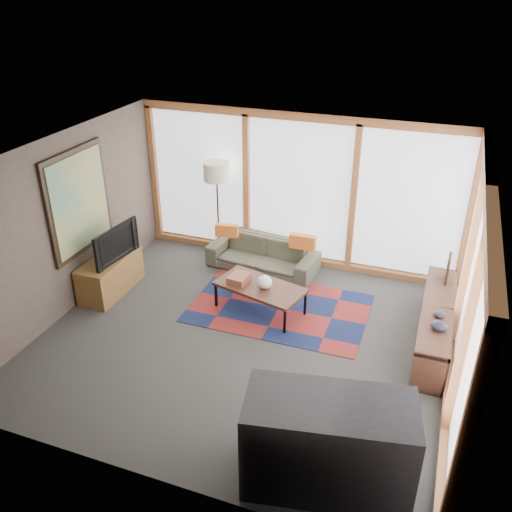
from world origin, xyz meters
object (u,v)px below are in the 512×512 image
(bookshelf, at_px, (435,324))
(coffee_table, at_px, (260,298))
(sofa, at_px, (263,255))
(floor_lamp, at_px, (218,211))
(bar_counter, at_px, (328,444))
(tv_console, at_px, (111,275))
(television, at_px, (112,243))

(bookshelf, bearing_deg, coffee_table, -177.76)
(sofa, distance_m, floor_lamp, 1.08)
(bookshelf, height_order, bar_counter, bar_counter)
(tv_console, bearing_deg, bar_counter, -30.59)
(floor_lamp, bearing_deg, bookshelf, -18.91)
(bookshelf, distance_m, bar_counter, 2.89)
(tv_console, distance_m, television, 0.57)
(coffee_table, relative_size, television, 1.36)
(sofa, relative_size, television, 1.93)
(coffee_table, bearing_deg, bookshelf, 2.24)
(bookshelf, bearing_deg, sofa, 158.63)
(sofa, bearing_deg, coffee_table, -66.69)
(sofa, xyz_separation_m, floor_lamp, (-0.88, 0.16, 0.60))
(floor_lamp, distance_m, television, 1.94)
(floor_lamp, distance_m, bookshelf, 4.01)
(bar_counter, bearing_deg, television, 137.98)
(bookshelf, xyz_separation_m, bar_counter, (-0.84, -2.76, 0.23))
(coffee_table, bearing_deg, television, -173.96)
(coffee_table, relative_size, bar_counter, 0.81)
(floor_lamp, relative_size, bookshelf, 0.77)
(sofa, relative_size, coffee_table, 1.42)
(sofa, bearing_deg, bar_counter, -56.66)
(floor_lamp, relative_size, television, 1.82)
(bookshelf, height_order, television, television)
(floor_lamp, relative_size, tv_console, 1.50)
(coffee_table, distance_m, bookshelf, 2.49)
(floor_lamp, bearing_deg, sofa, -10.34)
(floor_lamp, height_order, tv_console, floor_lamp)
(coffee_table, relative_size, tv_console, 1.11)
(tv_console, bearing_deg, coffee_table, 6.40)
(tv_console, distance_m, bar_counter, 4.71)
(floor_lamp, xyz_separation_m, bar_counter, (2.91, -4.04, -0.36))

